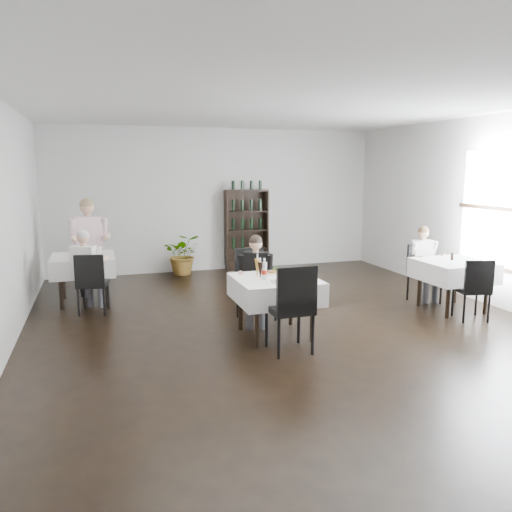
% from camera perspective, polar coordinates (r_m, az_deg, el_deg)
% --- Properties ---
extents(room_shell, '(9.00, 9.00, 9.00)m').
position_cam_1_polar(room_shell, '(6.41, 4.80, 4.05)').
color(room_shell, black).
rests_on(room_shell, ground).
extents(wine_shelf, '(0.90, 0.28, 1.75)m').
position_cam_1_polar(wine_shelf, '(10.73, -1.09, 2.93)').
color(wine_shelf, black).
rests_on(wine_shelf, ground).
extents(main_table, '(1.03, 1.03, 0.77)m').
position_cam_1_polar(main_table, '(6.45, 2.22, -3.81)').
color(main_table, black).
rests_on(main_table, ground).
extents(left_table, '(0.98, 0.98, 0.77)m').
position_cam_1_polar(left_table, '(8.53, -19.13, -0.97)').
color(left_table, black).
rests_on(left_table, ground).
extents(right_table, '(0.98, 0.98, 0.77)m').
position_cam_1_polar(right_table, '(8.19, 21.62, -1.56)').
color(right_table, black).
rests_on(right_table, ground).
extents(potted_tree, '(0.87, 0.79, 0.85)m').
position_cam_1_polar(potted_tree, '(10.37, -8.28, 0.22)').
color(potted_tree, '#2B5E20').
rests_on(potted_tree, ground).
extents(main_chair_far, '(0.55, 0.55, 1.02)m').
position_cam_1_polar(main_chair_far, '(7.23, -0.28, -2.63)').
color(main_chair_far, black).
rests_on(main_chair_far, ground).
extents(main_chair_near, '(0.49, 0.50, 1.07)m').
position_cam_1_polar(main_chair_near, '(5.85, 4.18, -5.41)').
color(main_chair_near, black).
rests_on(main_chair_near, ground).
extents(left_chair_far, '(0.46, 0.46, 0.95)m').
position_cam_1_polar(left_chair_far, '(9.17, -18.33, -0.71)').
color(left_chair_far, black).
rests_on(left_chair_far, ground).
extents(left_chair_near, '(0.49, 0.50, 0.92)m').
position_cam_1_polar(left_chair_near, '(7.81, -18.28, -2.59)').
color(left_chair_near, black).
rests_on(left_chair_near, ground).
extents(right_chair_far, '(0.45, 0.45, 0.94)m').
position_cam_1_polar(right_chair_far, '(8.60, 18.49, -1.44)').
color(right_chair_far, black).
rests_on(right_chair_far, ground).
extents(right_chair_near, '(0.50, 0.50, 0.90)m').
position_cam_1_polar(right_chair_near, '(7.75, 23.69, -3.13)').
color(right_chair_near, black).
rests_on(right_chair_near, ground).
extents(diner_main, '(0.53, 0.57, 1.25)m').
position_cam_1_polar(diner_main, '(6.91, -0.03, -1.98)').
color(diner_main, '#414149').
rests_on(diner_main, ground).
extents(diner_left_far, '(0.66, 0.68, 1.66)m').
position_cam_1_polar(diner_left_far, '(9.13, -18.52, 1.92)').
color(diner_left_far, '#414149').
rests_on(diner_left_far, ground).
extents(diner_left_near, '(0.57, 0.60, 1.27)m').
position_cam_1_polar(diner_left_near, '(7.95, -18.81, -0.88)').
color(diner_left_near, '#414149').
rests_on(diner_left_near, ground).
extents(diner_right_far, '(0.47, 0.48, 1.23)m').
position_cam_1_polar(diner_right_far, '(8.67, 18.64, -0.16)').
color(diner_right_far, '#414149').
rests_on(diner_right_far, ground).
extents(plate_far, '(0.29, 0.29, 0.08)m').
position_cam_1_polar(plate_far, '(6.68, 2.11, -1.86)').
color(plate_far, white).
rests_on(plate_far, main_table).
extents(plate_near, '(0.23, 0.23, 0.07)m').
position_cam_1_polar(plate_near, '(6.18, 2.93, -2.88)').
color(plate_near, white).
rests_on(plate_near, main_table).
extents(pilsner_dark, '(0.07, 0.07, 0.29)m').
position_cam_1_polar(pilsner_dark, '(6.28, 0.49, -1.70)').
color(pilsner_dark, black).
rests_on(pilsner_dark, main_table).
extents(pilsner_lager, '(0.07, 0.07, 0.32)m').
position_cam_1_polar(pilsner_lager, '(6.36, 0.17, -1.43)').
color(pilsner_lager, gold).
rests_on(pilsner_lager, main_table).
extents(coke_bottle, '(0.07, 0.07, 0.27)m').
position_cam_1_polar(coke_bottle, '(6.31, 0.96, -1.70)').
color(coke_bottle, silver).
rests_on(coke_bottle, main_table).
extents(napkin_cutlery, '(0.19, 0.18, 0.02)m').
position_cam_1_polar(napkin_cutlery, '(6.30, 4.78, -2.73)').
color(napkin_cutlery, black).
rests_on(napkin_cutlery, main_table).
extents(pepper_mill, '(0.05, 0.05, 0.11)m').
position_cam_1_polar(pepper_mill, '(8.24, 21.50, -0.04)').
color(pepper_mill, black).
rests_on(pepper_mill, right_table).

